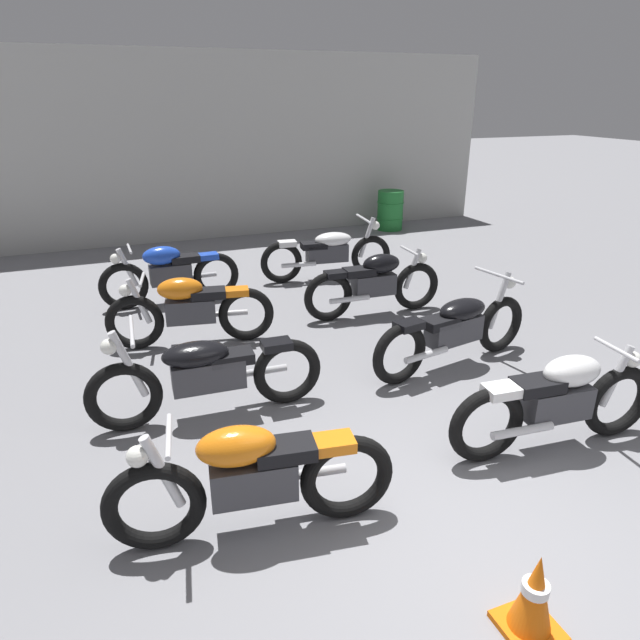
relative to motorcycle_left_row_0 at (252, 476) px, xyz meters
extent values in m
plane|color=gray|center=(1.35, -0.73, -0.46)|extent=(60.00, 60.00, 0.00)
cube|color=#B2B2AD|center=(1.35, 8.61, 1.34)|extent=(12.55, 0.24, 3.60)
torus|color=black|center=(-0.63, 0.09, -0.12)|extent=(0.68, 0.20, 0.67)
torus|color=black|center=(0.65, -0.10, -0.12)|extent=(0.68, 0.20, 0.67)
cylinder|color=silver|center=(-0.55, 0.08, 0.14)|extent=(0.25, 0.10, 0.56)
cube|color=#38383D|center=(0.01, 0.00, -0.02)|extent=(0.60, 0.32, 0.28)
ellipsoid|color=orange|center=(-0.09, 0.01, 0.26)|extent=(0.55, 0.35, 0.26)
cube|color=black|center=(0.23, -0.03, 0.18)|extent=(0.43, 0.29, 0.10)
cube|color=orange|center=(0.55, -0.08, 0.18)|extent=(0.31, 0.24, 0.08)
cylinder|color=silver|center=(-0.50, 0.07, 0.40)|extent=(0.10, 0.48, 0.04)
sphere|color=white|center=(-0.69, 0.10, 0.28)|extent=(0.14, 0.14, 0.14)
cylinder|color=silver|center=(0.42, 0.07, -0.14)|extent=(0.55, 0.15, 0.07)
torus|color=black|center=(-0.73, 1.64, -0.12)|extent=(0.67, 0.14, 0.67)
torus|color=black|center=(0.77, 1.57, -0.12)|extent=(0.67, 0.14, 0.67)
cylinder|color=silver|center=(-0.65, 1.63, 0.19)|extent=(0.28, 0.08, 0.66)
cube|color=#38383D|center=(0.02, 1.60, -0.02)|extent=(0.67, 0.27, 0.28)
ellipsoid|color=black|center=(-0.08, 1.61, 0.20)|extent=(0.61, 0.35, 0.22)
cube|color=black|center=(0.24, 1.59, 0.12)|extent=(0.41, 0.26, 0.10)
cube|color=black|center=(0.67, 1.58, 0.18)|extent=(0.29, 0.21, 0.08)
cylinder|color=silver|center=(-0.59, 1.63, 0.50)|extent=(0.06, 0.68, 0.04)
sphere|color=white|center=(-0.79, 1.64, 0.38)|extent=(0.14, 0.14, 0.14)
cylinder|color=silver|center=(0.52, 1.71, -0.14)|extent=(0.55, 0.09, 0.07)
torus|color=black|center=(-0.51, 3.40, -0.12)|extent=(0.68, 0.22, 0.67)
torus|color=black|center=(0.77, 3.18, -0.12)|extent=(0.68, 0.22, 0.67)
cylinder|color=silver|center=(-0.43, 3.39, 0.14)|extent=(0.25, 0.11, 0.56)
cube|color=#38383D|center=(0.13, 3.29, -0.02)|extent=(0.60, 0.34, 0.28)
ellipsoid|color=orange|center=(0.03, 3.31, 0.26)|extent=(0.56, 0.37, 0.26)
cube|color=black|center=(0.35, 3.25, 0.18)|extent=(0.44, 0.31, 0.10)
cube|color=orange|center=(0.67, 3.19, 0.18)|extent=(0.31, 0.25, 0.08)
cylinder|color=silver|center=(-0.37, 3.38, 0.40)|extent=(0.12, 0.48, 0.04)
sphere|color=white|center=(-0.57, 3.41, 0.28)|extent=(0.14, 0.14, 0.14)
cylinder|color=silver|center=(0.55, 3.35, -0.14)|extent=(0.55, 0.16, 0.07)
torus|color=black|center=(-0.55, 4.83, -0.12)|extent=(0.67, 0.12, 0.67)
torus|color=black|center=(0.75, 4.86, -0.12)|extent=(0.67, 0.12, 0.67)
cylinder|color=silver|center=(-0.47, 4.83, 0.14)|extent=(0.24, 0.08, 0.56)
cube|color=#38383D|center=(0.10, 4.84, -0.02)|extent=(0.58, 0.25, 0.28)
ellipsoid|color=blue|center=(0.00, 4.84, 0.26)|extent=(0.53, 0.29, 0.26)
cube|color=black|center=(0.32, 4.85, 0.18)|extent=(0.41, 0.25, 0.10)
cube|color=blue|center=(0.65, 4.86, 0.18)|extent=(0.28, 0.21, 0.08)
cylinder|color=silver|center=(-0.41, 4.83, 0.40)|extent=(0.05, 0.48, 0.04)
sphere|color=white|center=(-0.61, 4.83, 0.28)|extent=(0.14, 0.14, 0.14)
cylinder|color=silver|center=(0.50, 4.98, -0.14)|extent=(0.55, 0.08, 0.07)
torus|color=black|center=(3.27, -0.01, -0.12)|extent=(0.68, 0.17, 0.67)
torus|color=black|center=(1.98, 0.10, -0.12)|extent=(0.68, 0.17, 0.67)
cylinder|color=silver|center=(3.19, 0.00, 0.14)|extent=(0.25, 0.09, 0.56)
cube|color=#38383D|center=(2.62, 0.04, -0.02)|extent=(0.59, 0.29, 0.28)
ellipsoid|color=white|center=(2.72, 0.04, 0.26)|extent=(0.54, 0.32, 0.26)
cube|color=black|center=(2.40, 0.06, 0.18)|extent=(0.42, 0.27, 0.10)
cube|color=white|center=(2.07, 0.09, 0.18)|extent=(0.30, 0.22, 0.08)
cylinder|color=silver|center=(3.13, 0.00, 0.40)|extent=(0.08, 0.48, 0.04)
sphere|color=white|center=(3.33, -0.01, 0.28)|extent=(0.14, 0.14, 0.14)
cylinder|color=silver|center=(2.21, -0.05, -0.14)|extent=(0.55, 0.12, 0.07)
torus|color=black|center=(3.44, 1.79, -0.12)|extent=(0.68, 0.23, 0.67)
torus|color=black|center=(1.96, 1.52, -0.12)|extent=(0.68, 0.23, 0.67)
cylinder|color=silver|center=(3.36, 1.78, 0.19)|extent=(0.28, 0.12, 0.66)
cube|color=#38383D|center=(2.70, 1.66, -0.02)|extent=(0.69, 0.35, 0.28)
ellipsoid|color=black|center=(2.80, 1.68, 0.20)|extent=(0.65, 0.42, 0.22)
cube|color=black|center=(2.49, 1.62, 0.12)|extent=(0.44, 0.31, 0.10)
cube|color=black|center=(2.06, 1.54, 0.18)|extent=(0.31, 0.25, 0.08)
cylinder|color=silver|center=(3.30, 1.77, 0.50)|extent=(0.16, 0.68, 0.04)
sphere|color=white|center=(3.50, 1.80, 0.38)|extent=(0.14, 0.14, 0.14)
cylinder|color=silver|center=(2.23, 1.44, -0.14)|extent=(0.55, 0.17, 0.07)
torus|color=black|center=(3.23, 3.35, -0.12)|extent=(0.67, 0.13, 0.67)
torus|color=black|center=(1.94, 3.40, -0.12)|extent=(0.67, 0.13, 0.67)
cylinder|color=silver|center=(3.15, 3.35, 0.14)|extent=(0.25, 0.08, 0.56)
cube|color=#38383D|center=(2.58, 3.37, -0.02)|extent=(0.58, 0.26, 0.28)
ellipsoid|color=black|center=(2.68, 3.37, 0.26)|extent=(0.53, 0.30, 0.26)
cube|color=black|center=(2.36, 3.38, 0.18)|extent=(0.41, 0.25, 0.10)
cube|color=black|center=(2.04, 3.39, 0.18)|extent=(0.29, 0.21, 0.08)
cylinder|color=silver|center=(3.09, 3.35, 0.40)|extent=(0.05, 0.48, 0.04)
sphere|color=white|center=(3.29, 3.35, 0.28)|extent=(0.14, 0.14, 0.14)
cylinder|color=silver|center=(2.18, 3.26, -0.14)|extent=(0.55, 0.09, 0.07)
torus|color=black|center=(3.34, 4.99, -0.12)|extent=(0.68, 0.18, 0.67)
torus|color=black|center=(1.85, 5.15, -0.12)|extent=(0.68, 0.18, 0.67)
cylinder|color=silver|center=(3.26, 4.99, 0.19)|extent=(0.28, 0.10, 0.66)
cube|color=#38383D|center=(2.59, 5.07, -0.02)|extent=(0.68, 0.31, 0.28)
ellipsoid|color=white|center=(2.69, 5.06, 0.20)|extent=(0.63, 0.38, 0.22)
cube|color=black|center=(2.37, 5.09, 0.12)|extent=(0.42, 0.28, 0.10)
cube|color=white|center=(1.95, 5.14, 0.18)|extent=(0.30, 0.23, 0.08)
cylinder|color=silver|center=(3.20, 5.00, 0.50)|extent=(0.11, 0.68, 0.04)
sphere|color=white|center=(3.40, 4.98, 0.38)|extent=(0.14, 0.14, 0.14)
cylinder|color=silver|center=(2.08, 4.99, -0.14)|extent=(0.55, 0.13, 0.07)
cylinder|color=#1E722D|center=(5.22, 7.86, -0.03)|extent=(0.56, 0.56, 0.85)
torus|color=#1E722D|center=(5.22, 7.86, 0.14)|extent=(0.59, 0.59, 0.03)
torus|color=#1E722D|center=(5.22, 7.86, -0.20)|extent=(0.59, 0.59, 0.03)
cube|color=orange|center=(1.24, -1.32, -0.44)|extent=(0.32, 0.32, 0.04)
cone|color=orange|center=(1.24, -1.32, -0.17)|extent=(0.24, 0.24, 0.50)
cylinder|color=white|center=(1.24, -1.32, -0.14)|extent=(0.15, 0.15, 0.06)
camera|label=1|loc=(-0.69, -3.00, 2.37)|focal=31.35mm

